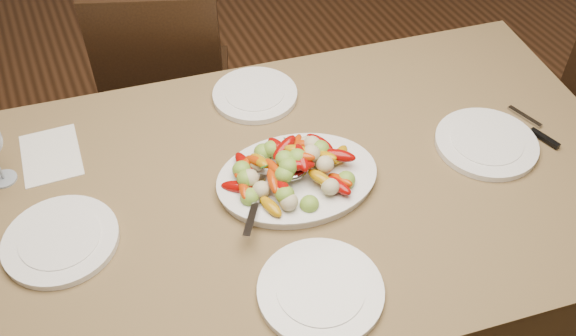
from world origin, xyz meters
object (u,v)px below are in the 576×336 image
(dining_table, at_px, (288,270))
(plate_near, at_px, (320,291))
(chair_far, at_px, (171,83))
(plate_left, at_px, (61,241))
(plate_far, at_px, (255,95))
(serving_platter, at_px, (297,180))
(plate_right, at_px, (486,143))

(dining_table, relative_size, plate_near, 6.52)
(chair_far, relative_size, plate_left, 3.49)
(plate_near, bearing_deg, plate_left, 143.21)
(plate_far, xyz_separation_m, plate_near, (-0.12, -0.69, 0.00))
(dining_table, relative_size, serving_platter, 4.54)
(chair_far, relative_size, plate_near, 3.36)
(dining_table, xyz_separation_m, plate_far, (0.05, 0.36, 0.39))
(plate_left, bearing_deg, serving_platter, -4.82)
(chair_far, xyz_separation_m, serving_platter, (0.11, -0.89, 0.30))
(serving_platter, height_order, plate_far, serving_platter)
(plate_far, bearing_deg, serving_platter, -94.56)
(plate_right, bearing_deg, plate_far, 138.19)
(plate_left, relative_size, plate_far, 1.09)
(plate_far, bearing_deg, plate_left, -153.01)
(plate_near, bearing_deg, serving_platter, 74.42)
(dining_table, distance_m, plate_near, 0.51)
(dining_table, xyz_separation_m, plate_left, (-0.57, 0.05, 0.39))
(serving_platter, bearing_deg, plate_far, 85.44)
(plate_right, bearing_deg, chair_far, 123.39)
(plate_right, bearing_deg, serving_platter, 171.26)
(plate_left, bearing_deg, chair_far, 60.29)
(chair_far, distance_m, plate_near, 1.25)
(chair_far, xyz_separation_m, plate_right, (0.64, -0.97, 0.29))
(plate_left, distance_m, plate_far, 0.70)
(dining_table, distance_m, serving_platter, 0.39)
(chair_far, bearing_deg, plate_left, 80.84)
(chair_far, relative_size, plate_far, 3.80)
(chair_far, bearing_deg, dining_table, 116.20)
(serving_platter, relative_size, plate_near, 1.43)
(plate_far, distance_m, plate_near, 0.70)
(chair_far, bearing_deg, plate_near, 111.53)
(serving_platter, distance_m, plate_right, 0.54)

